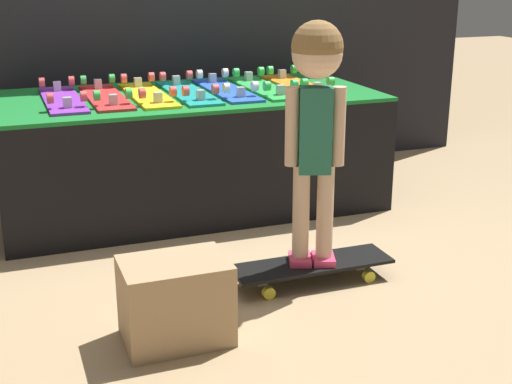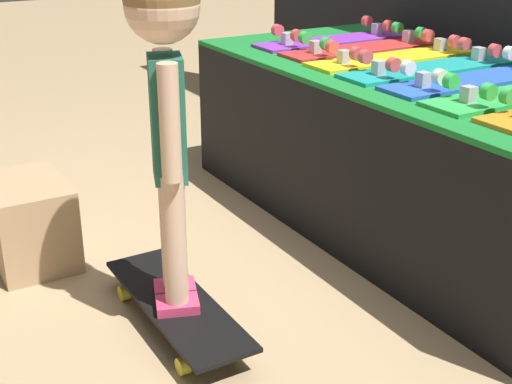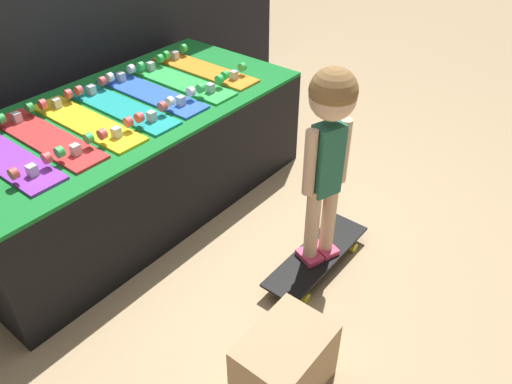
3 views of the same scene
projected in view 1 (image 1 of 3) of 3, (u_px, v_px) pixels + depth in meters
ground_plane at (225, 243)px, 3.54m from camera, size 16.00×16.00×0.00m
display_rack at (189, 150)px, 4.02m from camera, size 2.06×1.00×0.64m
skateboard_purple_on_rack at (62, 98)px, 3.70m from camera, size 0.19×0.77×0.09m
skateboard_red_on_rack at (105, 95)px, 3.78m from camera, size 0.19×0.77×0.09m
skateboard_yellow_on_rack at (147, 94)px, 3.83m from camera, size 0.19×0.77×0.09m
skateboard_teal_on_rack at (188, 91)px, 3.90m from camera, size 0.19×0.77×0.09m
skateboard_blue_on_rack at (226, 89)px, 3.98m from camera, size 0.19×0.77×0.09m
skateboard_green_on_rack at (264, 87)px, 4.04m from camera, size 0.19×0.77×0.09m
skateboard_orange_on_rack at (299, 84)px, 4.13m from camera, size 0.19×0.77×0.09m
skateboard_on_floor at (312, 266)px, 3.09m from camera, size 0.71×0.21×0.09m
child at (316, 98)px, 2.87m from camera, size 0.24×0.21×1.03m
storage_box at (176, 301)px, 2.60m from camera, size 0.39×0.27×0.31m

